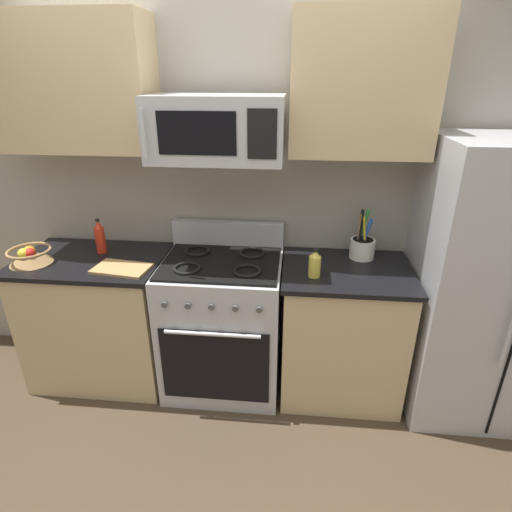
{
  "coord_description": "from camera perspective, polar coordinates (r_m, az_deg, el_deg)",
  "views": [
    {
      "loc": [
        0.45,
        -1.67,
        2.01
      ],
      "look_at": [
        0.23,
        0.51,
        1.03
      ],
      "focal_mm": 28.87,
      "sensor_mm": 36.0,
      "label": 1
    }
  ],
  "objects": [
    {
      "name": "microwave",
      "position": [
        2.4,
        -5.45,
        17.15
      ],
      "size": [
        0.75,
        0.44,
        0.35
      ],
      "color": "#B2B5BA"
    },
    {
      "name": "bottle_hot_sauce",
      "position": [
        2.91,
        -20.81,
        2.45
      ],
      "size": [
        0.07,
        0.07,
        0.23
      ],
      "color": "red",
      "rests_on": "counter_left"
    },
    {
      "name": "cutting_board",
      "position": [
        2.64,
        -18.11,
        -1.65
      ],
      "size": [
        0.36,
        0.24,
        0.02
      ],
      "primitive_type": "cube",
      "rotation": [
        0.0,
        0.0,
        -0.14
      ],
      "color": "tan",
      "rests_on": "counter_left"
    },
    {
      "name": "ground_plane",
      "position": [
        2.65,
        -6.82,
        -25.46
      ],
      "size": [
        16.0,
        16.0,
        0.0
      ],
      "primitive_type": "plane",
      "color": "#473828"
    },
    {
      "name": "upper_cabinets_left",
      "position": [
        2.81,
        -23.94,
        20.87
      ],
      "size": [
        0.93,
        0.34,
        0.76
      ],
      "color": "tan"
    },
    {
      "name": "fruit_basket",
      "position": [
        2.95,
        -28.85,
        0.11
      ],
      "size": [
        0.26,
        0.26,
        0.11
      ],
      "color": "#9E7A4C",
      "rests_on": "counter_left"
    },
    {
      "name": "refrigerator",
      "position": [
        2.83,
        29.93,
        -3.47
      ],
      "size": [
        0.88,
        0.75,
        1.71
      ],
      "color": "#B2B5BA",
      "rests_on": "ground"
    },
    {
      "name": "range_oven",
      "position": [
        2.81,
        -4.56,
        -9.13
      ],
      "size": [
        0.76,
        0.68,
        1.09
      ],
      "color": "#B2B5BA",
      "rests_on": "ground"
    },
    {
      "name": "utensil_crock",
      "position": [
        2.73,
        14.5,
        1.27
      ],
      "size": [
        0.16,
        0.16,
        0.32
      ],
      "color": "white",
      "rests_on": "counter_right"
    },
    {
      "name": "upper_cabinets_right",
      "position": [
        2.5,
        14.54,
        21.9
      ],
      "size": [
        0.78,
        0.34,
        0.76
      ],
      "color": "tan"
    },
    {
      "name": "wall_back",
      "position": [
        2.83,
        -3.75,
        9.47
      ],
      "size": [
        8.0,
        0.1,
        2.6
      ],
      "primitive_type": "cube",
      "color": "#9E998E",
      "rests_on": "ground"
    },
    {
      "name": "bottle_oil",
      "position": [
        2.42,
        8.13,
        -1.1
      ],
      "size": [
        0.07,
        0.07,
        0.18
      ],
      "color": "gold",
      "rests_on": "counter_right"
    },
    {
      "name": "counter_left",
      "position": [
        3.08,
        -20.68,
        -7.99
      ],
      "size": [
        0.94,
        0.64,
        0.91
      ],
      "color": "tan",
      "rests_on": "ground"
    },
    {
      "name": "counter_right",
      "position": [
        2.8,
        11.74,
        -10.15
      ],
      "size": [
        0.79,
        0.64,
        0.91
      ],
      "color": "tan",
      "rests_on": "ground"
    }
  ]
}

